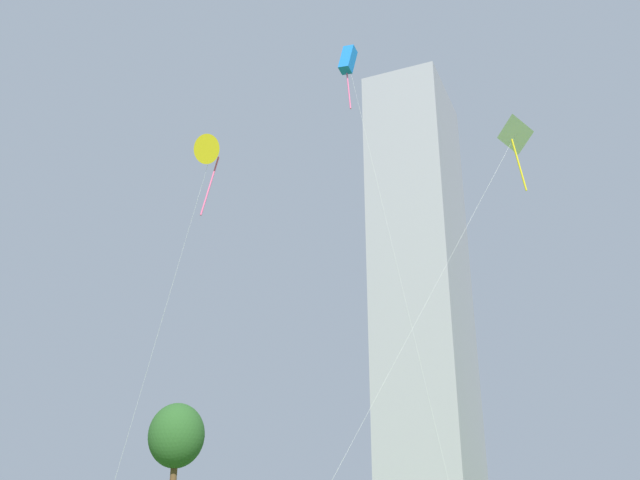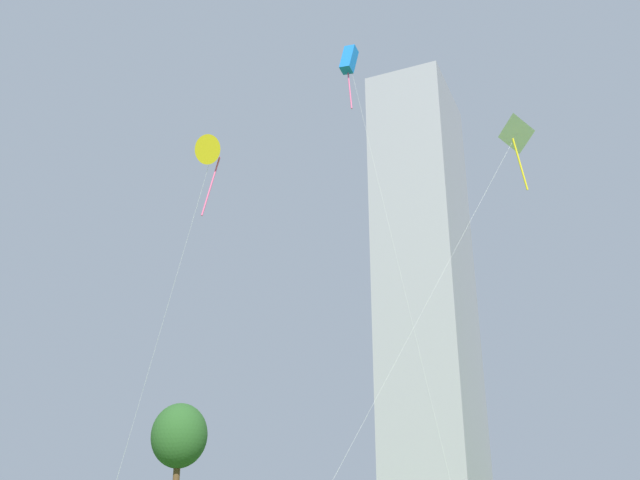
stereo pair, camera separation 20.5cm
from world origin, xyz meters
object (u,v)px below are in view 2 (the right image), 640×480
object	(u,v)px
kite_flying_2	(213,151)
park_tree_0	(179,436)
kite_flying_3	(349,61)
distant_highrise_0	(426,278)
kite_flying_0	(516,140)

from	to	relation	value
kite_flying_2	park_tree_0	xyz separation A→B (m)	(-13.50, 15.88, -14.15)
kite_flying_2	kite_flying_3	world-z (taller)	kite_flying_3
park_tree_0	distant_highrise_0	size ratio (longest dim) A/B	0.09
park_tree_0	distant_highrise_0	xyz separation A→B (m)	(-8.80, 94.42, 41.53)
kite_flying_0	kite_flying_2	xyz separation A→B (m)	(-15.98, -5.51, 0.60)
kite_flying_0	park_tree_0	world-z (taller)	kite_flying_0
kite_flying_3	distant_highrise_0	xyz separation A→B (m)	(-28.16, 103.96, 19.00)
kite_flying_3	kite_flying_2	bearing A→B (deg)	-132.74
kite_flying_0	distant_highrise_0	distance (m)	115.02
kite_flying_0	kite_flying_2	world-z (taller)	kite_flying_2
kite_flying_2	distant_highrise_0	world-z (taller)	distant_highrise_0
kite_flying_2	kite_flying_3	xyz separation A→B (m)	(5.86, 6.34, 8.38)
kite_flying_2	park_tree_0	world-z (taller)	kite_flying_2
park_tree_0	distant_highrise_0	bearing A→B (deg)	95.33
kite_flying_3	park_tree_0	world-z (taller)	kite_flying_3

